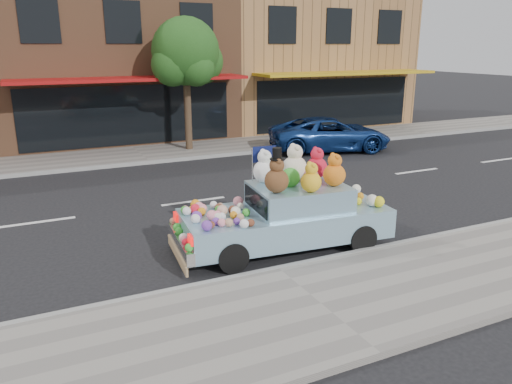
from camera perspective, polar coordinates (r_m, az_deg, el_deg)
ground at (r=13.86m, az=-7.16°, el=-1.07°), size 120.00×120.00×0.00m
near_sidewalk at (r=8.38m, az=7.42°, el=-12.84°), size 60.00×3.00×0.12m
far_sidewalk at (r=19.94m, az=-13.11°, el=4.19°), size 60.00×3.00×0.12m
near_kerb at (r=9.52m, az=2.52°, el=-8.91°), size 60.00×0.12×0.13m
far_kerb at (r=18.51m, az=-12.09°, el=3.34°), size 60.00×0.12×0.13m
storefront_mid at (r=24.90m, az=-16.53°, el=14.64°), size 10.00×9.80×7.30m
storefront_right at (r=28.31m, az=4.58°, el=15.37°), size 10.00×9.80×7.30m
street_tree at (r=20.09m, az=-8.00°, el=15.00°), size 3.00×2.70×5.22m
car_blue at (r=20.55m, az=8.44°, el=6.55°), size 5.28×3.40×1.35m
art_car at (r=10.45m, az=3.49°, el=-2.25°), size 4.62×2.15×2.25m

